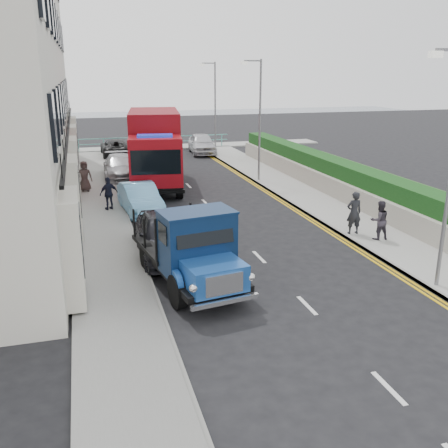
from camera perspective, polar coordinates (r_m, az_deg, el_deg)
ground at (r=16.17m, az=6.45°, el=-6.21°), size 120.00×120.00×0.00m
pavement_west at (r=23.55m, az=-13.94°, el=1.06°), size 2.40×38.00×0.12m
pavement_east at (r=26.03m, az=9.79°, el=2.84°), size 2.60×38.00×0.12m
promenade at (r=43.53m, az=-8.26°, el=8.62°), size 30.00×2.50×0.12m
sea_plane at (r=74.18m, az=-11.71°, el=11.86°), size 120.00×120.00×0.00m
garden_east at (r=26.72m, az=13.59°, el=4.82°), size 1.45×28.00×1.75m
seafront_railing at (r=42.68m, az=-8.14°, el=9.16°), size 13.00×0.08×1.11m
lamp_mid at (r=29.52m, az=3.91°, el=12.47°), size 1.23×0.18×7.00m
lamp_far at (r=39.05m, az=-1.20°, el=13.64°), size 1.23×0.18×7.00m
bedford_lorry at (r=14.86m, az=-3.29°, el=-3.50°), size 2.83×5.50×2.50m
red_lorry at (r=28.87m, az=-7.90°, el=8.71°), size 3.77×8.28×4.19m
parked_car_front at (r=17.90m, az=-6.80°, el=-1.18°), size 1.99×4.69×1.58m
parked_car_mid at (r=23.50m, az=-9.56°, el=2.88°), size 1.85×4.29×1.37m
parked_car_rear at (r=31.54m, az=-11.81°, el=6.41°), size 2.13×4.90×1.40m
seafront_car_left at (r=39.98m, az=-12.24°, el=8.53°), size 2.24×4.77×1.32m
seafront_car_right at (r=40.35m, az=-2.55°, el=9.17°), size 2.29×4.82×1.59m
pedestrian_east_near at (r=20.43m, az=14.63°, el=1.25°), size 0.65×0.44×1.72m
pedestrian_east_far at (r=20.03m, az=17.33°, el=0.42°), size 0.76×0.60×1.53m
pedestrian_west_near at (r=23.92m, az=-13.03°, el=3.42°), size 0.98×0.69×1.54m
pedestrian_west_far at (r=27.96m, az=-15.66°, el=5.28°), size 0.81×0.54×1.64m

